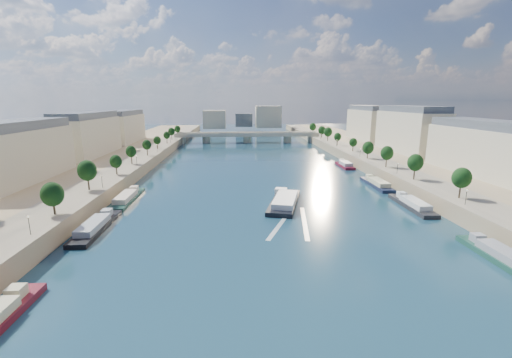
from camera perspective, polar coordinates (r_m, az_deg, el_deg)
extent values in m
plane|color=#0C2737|center=(144.02, 0.36, -0.12)|extent=(700.00, 700.00, 0.00)
cube|color=#9E8460|center=(156.29, -27.01, 0.42)|extent=(44.00, 520.00, 5.00)
cube|color=#9E8460|center=(164.65, 26.23, 1.08)|extent=(44.00, 520.00, 5.00)
cube|color=gray|center=(150.42, -21.87, 1.46)|extent=(14.00, 520.00, 0.10)
cube|color=gray|center=(157.32, 21.57, 1.96)|extent=(14.00, 520.00, 0.10)
cylinder|color=#382B1E|center=(97.30, -31.38, -4.31)|extent=(0.50, 0.50, 3.82)
ellipsoid|color=black|center=(96.41, -31.63, -2.26)|extent=(4.80, 4.80, 5.52)
cylinder|color=#382B1E|center=(118.22, -26.08, -0.94)|extent=(0.50, 0.50, 3.82)
ellipsoid|color=black|center=(117.50, -26.25, 0.76)|extent=(4.80, 4.80, 5.52)
cylinder|color=#382B1E|center=(140.14, -22.41, 1.41)|extent=(0.50, 0.50, 3.82)
ellipsoid|color=black|center=(139.53, -22.53, 2.85)|extent=(4.80, 4.80, 5.52)
cylinder|color=#382B1E|center=(162.65, -19.74, 3.11)|extent=(0.50, 0.50, 3.82)
ellipsoid|color=black|center=(162.12, -19.83, 4.36)|extent=(4.80, 4.80, 5.52)
cylinder|color=#382B1E|center=(185.53, -17.71, 4.39)|extent=(0.50, 0.50, 3.82)
ellipsoid|color=black|center=(185.06, -17.79, 5.49)|extent=(4.80, 4.80, 5.52)
cylinder|color=#382B1E|center=(208.66, -16.13, 5.38)|extent=(0.50, 0.50, 3.82)
ellipsoid|color=black|center=(208.25, -16.20, 6.36)|extent=(4.80, 4.80, 5.52)
cylinder|color=#382B1E|center=(231.97, -14.87, 6.17)|extent=(0.50, 0.50, 3.82)
ellipsoid|color=black|center=(231.60, -14.92, 7.06)|extent=(4.80, 4.80, 5.52)
cylinder|color=#382B1E|center=(255.40, -13.83, 6.82)|extent=(0.50, 0.50, 3.82)
ellipsoid|color=black|center=(255.07, -13.87, 7.62)|extent=(4.80, 4.80, 5.52)
cylinder|color=#382B1E|center=(278.94, -12.96, 7.35)|extent=(0.50, 0.50, 3.82)
ellipsoid|color=black|center=(278.63, -13.00, 8.09)|extent=(4.80, 4.80, 5.52)
cylinder|color=#382B1E|center=(113.54, 31.21, -2.04)|extent=(0.50, 0.50, 3.82)
ellipsoid|color=black|center=(112.78, 31.42, -0.27)|extent=(4.80, 4.80, 5.52)
cylinder|color=#382B1E|center=(133.36, 25.47, 0.58)|extent=(0.50, 0.50, 3.82)
ellipsoid|color=black|center=(132.72, 25.62, 2.09)|extent=(4.80, 4.80, 5.52)
cylinder|color=#382B1E|center=(154.38, 21.26, 2.49)|extent=(0.50, 0.50, 3.82)
ellipsoid|color=black|center=(153.82, 21.37, 3.81)|extent=(4.80, 4.80, 5.52)
cylinder|color=#382B1E|center=(176.15, 18.06, 3.94)|extent=(0.50, 0.50, 3.82)
ellipsoid|color=black|center=(175.67, 18.14, 5.09)|extent=(4.80, 4.80, 5.52)
cylinder|color=#382B1E|center=(198.45, 15.56, 5.05)|extent=(0.50, 0.50, 3.82)
ellipsoid|color=black|center=(198.01, 15.63, 6.08)|extent=(4.80, 4.80, 5.52)
cylinder|color=#382B1E|center=(221.09, 13.57, 5.93)|extent=(0.50, 0.50, 3.82)
ellipsoid|color=black|center=(220.71, 13.62, 6.86)|extent=(4.80, 4.80, 5.52)
cylinder|color=#382B1E|center=(244.00, 11.94, 6.64)|extent=(0.50, 0.50, 3.82)
ellipsoid|color=black|center=(243.65, 11.98, 7.48)|extent=(4.80, 4.80, 5.52)
cylinder|color=#382B1E|center=(267.10, 10.59, 7.23)|extent=(0.50, 0.50, 3.82)
ellipsoid|color=black|center=(266.78, 10.63, 7.99)|extent=(4.80, 4.80, 5.52)
cylinder|color=#382B1E|center=(290.35, 9.46, 7.71)|extent=(0.50, 0.50, 3.82)
ellipsoid|color=black|center=(290.05, 9.48, 8.42)|extent=(4.80, 4.80, 5.52)
cylinder|color=black|center=(86.12, -33.57, -6.59)|extent=(0.14, 0.14, 4.00)
sphere|color=#FFE5B2|center=(85.52, -33.75, -5.26)|extent=(0.36, 0.36, 0.36)
cylinder|color=black|center=(120.89, -24.28, -0.44)|extent=(0.14, 0.14, 4.00)
sphere|color=#FFE5B2|center=(120.46, -24.37, 0.54)|extent=(0.36, 0.36, 0.36)
cylinder|color=black|center=(158.15, -19.26, 2.91)|extent=(0.14, 0.14, 4.00)
sphere|color=#FFE5B2|center=(157.82, -19.32, 3.66)|extent=(0.36, 0.36, 0.36)
cylinder|color=black|center=(196.49, -16.17, 4.96)|extent=(0.14, 0.14, 4.00)
sphere|color=#FFE5B2|center=(196.23, -16.21, 5.57)|extent=(0.36, 0.36, 0.36)
cylinder|color=black|center=(235.38, -14.08, 6.33)|extent=(0.14, 0.14, 4.00)
sphere|color=#FFE5B2|center=(235.17, -14.11, 6.84)|extent=(0.36, 0.36, 0.36)
cylinder|color=black|center=(108.15, 31.60, -2.71)|extent=(0.14, 0.14, 4.00)
sphere|color=#FFE5B2|center=(107.67, 31.73, -1.63)|extent=(0.36, 0.36, 0.36)
cylinder|color=black|center=(141.75, 22.49, 1.56)|extent=(0.14, 0.14, 4.00)
sphere|color=#FFE5B2|center=(141.39, 22.56, 2.39)|extent=(0.36, 0.36, 0.36)
cylinder|color=black|center=(178.02, 16.96, 4.13)|extent=(0.14, 0.14, 4.00)
sphere|color=#FFE5B2|center=(177.73, 17.01, 4.80)|extent=(0.36, 0.36, 0.36)
cylinder|color=black|center=(215.61, 13.31, 5.80)|extent=(0.14, 0.14, 4.00)
sphere|color=#FFE5B2|center=(215.37, 13.34, 6.35)|extent=(0.36, 0.36, 0.36)
cylinder|color=black|center=(253.94, 10.75, 6.95)|extent=(0.14, 0.14, 4.00)
sphere|color=#FFE5B2|center=(253.74, 10.77, 7.42)|extent=(0.36, 0.36, 0.36)
cube|color=beige|center=(145.46, -34.84, 3.69)|extent=(16.00, 52.00, 20.00)
cube|color=#474C54|center=(144.52, -35.44, 8.22)|extent=(14.72, 50.44, 3.20)
cube|color=beige|center=(196.95, -26.21, 6.51)|extent=(16.00, 52.00, 20.00)
cube|color=#474C54|center=(196.25, -26.55, 9.87)|extent=(14.72, 50.44, 3.20)
cube|color=beige|center=(251.28, -21.18, 8.08)|extent=(16.00, 52.00, 20.00)
cube|color=#474C54|center=(250.74, -21.40, 10.72)|extent=(14.72, 50.44, 3.20)
cube|color=beige|center=(155.97, 33.91, 4.28)|extent=(16.00, 52.00, 20.00)
cube|color=#474C54|center=(155.09, 34.45, 8.51)|extent=(14.72, 50.44, 3.20)
cube|color=beige|center=(204.83, 24.18, 6.91)|extent=(16.00, 52.00, 20.00)
cube|color=#474C54|center=(204.16, 24.48, 10.14)|extent=(14.72, 50.44, 3.20)
cube|color=beige|center=(257.51, 18.26, 8.40)|extent=(16.00, 52.00, 20.00)
cube|color=#474C54|center=(256.97, 18.44, 10.98)|extent=(14.72, 50.44, 3.20)
cube|color=beige|center=(351.07, -6.92, 9.84)|extent=(22.00, 18.00, 18.00)
cube|color=beige|center=(361.98, 2.03, 10.33)|extent=(26.00, 20.00, 22.00)
cube|color=#474C54|center=(375.65, -2.05, 9.81)|extent=(18.00, 16.00, 14.00)
cube|color=#C1B79E|center=(271.62, -1.47, 7.38)|extent=(112.00, 11.00, 2.20)
cube|color=#C1B79E|center=(266.50, -1.44, 7.60)|extent=(112.00, 0.80, 0.90)
cube|color=#C1B79E|center=(276.45, -1.51, 7.79)|extent=(112.00, 0.80, 0.90)
cylinder|color=#C1B79E|center=(272.79, -8.24, 6.50)|extent=(6.40, 6.40, 5.00)
cylinder|color=#C1B79E|center=(272.00, -1.47, 6.61)|extent=(6.40, 6.40, 5.00)
cylinder|color=#C1B79E|center=(274.96, 5.26, 6.62)|extent=(6.40, 6.40, 5.00)
cube|color=#C1B79E|center=(275.17, -12.42, 6.38)|extent=(6.00, 12.00, 5.00)
cube|color=#C1B79E|center=(278.67, 9.35, 6.59)|extent=(6.00, 12.00, 5.00)
cube|color=black|center=(110.72, 4.72, -4.01)|extent=(14.58, 28.39, 1.95)
cube|color=white|center=(108.12, 4.90, -3.41)|extent=(10.76, 18.80, 1.76)
cube|color=white|center=(118.00, 4.18, -1.98)|extent=(4.61, 4.17, 1.80)
cube|color=silver|center=(94.44, 4.24, -7.26)|extent=(10.84, 24.56, 0.04)
cube|color=silver|center=(95.48, 8.08, -7.13)|extent=(4.79, 25.92, 0.04)
cube|color=beige|center=(70.78, -35.08, -15.10)|extent=(2.50, 2.53, 1.80)
cube|color=black|center=(98.48, -25.00, -7.46)|extent=(5.00, 25.01, 1.80)
cube|color=#A3A9AF|center=(96.19, -25.52, -6.92)|extent=(4.10, 13.76, 1.60)
cube|color=#A3A9AF|center=(104.53, -23.62, -5.13)|extent=(2.50, 3.00, 1.80)
cube|color=#194033|center=(122.01, -20.59, -3.25)|extent=(5.00, 25.25, 1.80)
cube|color=beige|center=(119.72, -20.93, -2.73)|extent=(4.10, 13.89, 1.60)
cube|color=beige|center=(128.56, -19.69, -1.54)|extent=(2.50, 3.03, 1.80)
cube|color=#1C473A|center=(90.13, 35.04, -10.52)|extent=(5.00, 19.45, 1.80)
cube|color=gray|center=(88.44, 35.81, -9.87)|extent=(4.10, 10.70, 1.60)
cube|color=gray|center=(93.76, 33.00, -8.22)|extent=(2.50, 2.33, 1.80)
cube|color=#252427|center=(117.86, 24.51, -4.15)|extent=(5.00, 23.04, 1.80)
cube|color=silver|center=(115.85, 25.00, -3.61)|extent=(4.10, 12.67, 1.60)
cube|color=silver|center=(123.27, 23.11, -2.43)|extent=(2.50, 2.77, 1.80)
cube|color=#192037|center=(141.70, 19.42, -0.97)|extent=(5.00, 23.08, 1.80)
cube|color=beige|center=(139.67, 19.76, -0.47)|extent=(4.10, 12.70, 1.60)
cube|color=beige|center=(147.53, 18.45, 0.35)|extent=(2.50, 2.77, 1.80)
cube|color=maroon|center=(177.89, 14.58, 2.08)|extent=(5.00, 17.90, 1.80)
cube|color=#ACB1B8|center=(176.25, 14.75, 2.53)|extent=(4.10, 9.84, 1.60)
cube|color=#ACB1B8|center=(182.60, 14.10, 2.95)|extent=(2.50, 2.15, 1.80)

